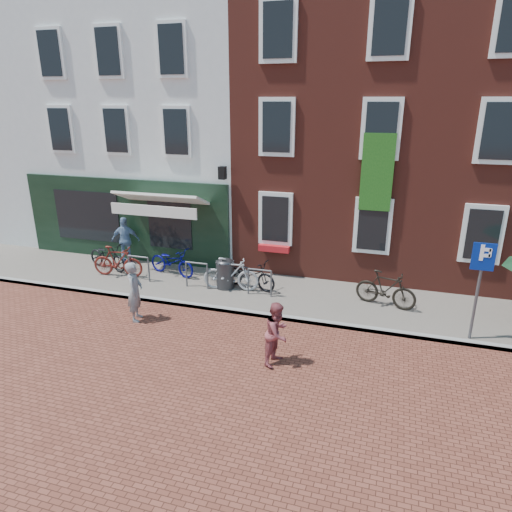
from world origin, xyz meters
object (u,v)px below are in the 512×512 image
(bicycle_2, at_px, (172,262))
(boy, at_px, (277,333))
(bicycle_1, at_px, (118,261))
(bicycle_3, at_px, (231,274))
(parking_sign, at_px, (480,275))
(woman, at_px, (135,291))
(bicycle_4, at_px, (250,274))
(litter_bin, at_px, (225,272))
(bicycle_5, at_px, (386,289))
(bicycle_0, at_px, (107,256))
(cafe_person, at_px, (126,240))

(bicycle_2, bearing_deg, boy, -117.44)
(bicycle_1, distance_m, bicycle_3, 3.90)
(parking_sign, distance_m, bicycle_3, 6.74)
(parking_sign, bearing_deg, bicycle_2, 169.02)
(woman, bearing_deg, bicycle_4, -57.89)
(litter_bin, xyz_separation_m, bicycle_5, (4.73, 0.07, -0.01))
(bicycle_2, distance_m, bicycle_5, 6.79)
(woman, xyz_separation_m, bicycle_5, (6.30, 2.59, -0.20))
(woman, height_order, bicycle_1, woman)
(bicycle_0, relative_size, bicycle_5, 1.03)
(litter_bin, distance_m, parking_sign, 6.98)
(bicycle_1, bearing_deg, bicycle_0, 50.03)
(bicycle_2, relative_size, bicycle_3, 1.03)
(bicycle_4, bearing_deg, bicycle_3, 135.43)
(parking_sign, height_order, bicycle_3, parking_sign)
(cafe_person, xyz_separation_m, bicycle_5, (8.88, -1.07, -0.31))
(cafe_person, relative_size, bicycle_3, 0.96)
(parking_sign, relative_size, bicycle_3, 1.43)
(bicycle_2, distance_m, bicycle_3, 2.36)
(litter_bin, height_order, bicycle_3, bicycle_3)
(bicycle_3, height_order, bicycle_5, same)
(boy, height_order, bicycle_2, boy)
(bicycle_0, xyz_separation_m, bicycle_2, (2.35, 0.14, 0.00))
(bicycle_3, distance_m, bicycle_5, 4.50)
(woman, height_order, bicycle_4, woman)
(bicycle_0, bearing_deg, parking_sign, -80.52)
(bicycle_2, bearing_deg, bicycle_5, -80.30)
(parking_sign, relative_size, bicycle_5, 1.43)
(bicycle_1, distance_m, bicycle_2, 1.74)
(boy, relative_size, bicycle_0, 0.83)
(parking_sign, bearing_deg, boy, -152.24)
(litter_bin, height_order, bicycle_0, litter_bin)
(bicycle_0, xyz_separation_m, bicycle_5, (9.13, -0.29, 0.05))
(cafe_person, xyz_separation_m, bicycle_4, (4.88, -0.96, -0.36))
(boy, height_order, bicycle_5, boy)
(bicycle_3, bearing_deg, bicycle_5, -94.99)
(parking_sign, height_order, bicycle_0, parking_sign)
(bicycle_2, bearing_deg, bicycle_1, 124.40)
(bicycle_5, bearing_deg, litter_bin, 105.69)
(litter_bin, distance_m, bicycle_2, 2.11)
(boy, bearing_deg, bicycle_2, 63.51)
(cafe_person, relative_size, bicycle_4, 0.93)
(boy, bearing_deg, bicycle_0, 75.46)
(bicycle_0, height_order, bicycle_3, bicycle_3)
(bicycle_1, relative_size, bicycle_4, 0.97)
(bicycle_2, height_order, bicycle_3, bicycle_3)
(bicycle_4, bearing_deg, cafe_person, 92.83)
(bicycle_1, bearing_deg, woman, -144.67)
(bicycle_5, bearing_deg, bicycle_4, 103.15)
(bicycle_4, height_order, bicycle_5, bicycle_5)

